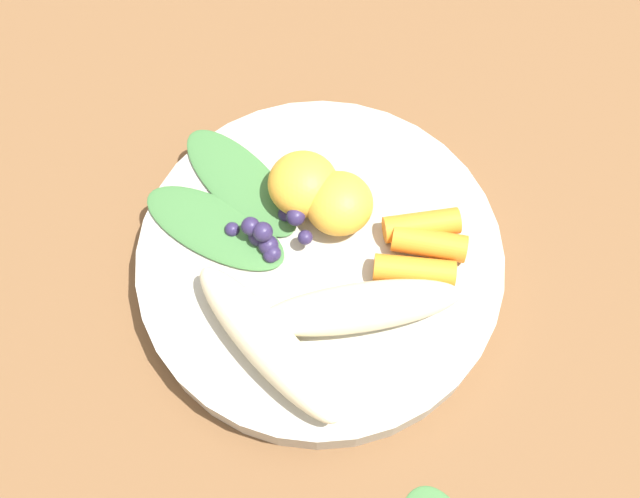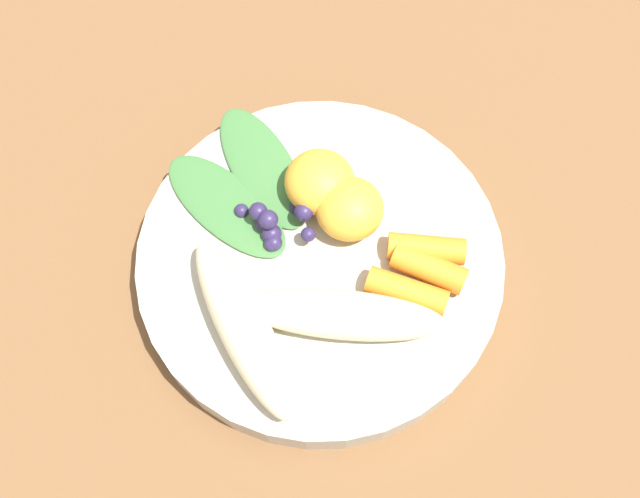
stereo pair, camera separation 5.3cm
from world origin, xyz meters
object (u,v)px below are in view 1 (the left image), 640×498
Objects in this scene: bowl at (320,263)px; banana_peeled_right at (267,342)px; orange_segment_near at (303,184)px; banana_peeled_left at (360,308)px.

banana_peeled_right is at bearing -171.63° from bowl.
bowl is 5.19× the size of orange_segment_near.
bowl is 0.06m from orange_segment_near.
bowl is at bearing 112.47° from banana_peeled_right.
banana_peeled_left is at bearing 70.37° from banana_peeled_right.
bowl is 0.08m from banana_peeled_right.
orange_segment_near reaches higher than banana_peeled_right.
orange_segment_near is at bearing 104.00° from banana_peeled_left.
bowl is 1.90× the size of banana_peeled_right.
orange_segment_near reaches higher than banana_peeled_left.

